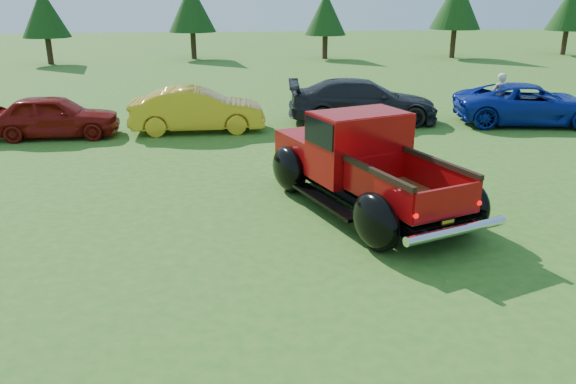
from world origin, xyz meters
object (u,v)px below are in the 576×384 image
object	(u,v)px
tree_mid_left	(191,7)
show_car_blue	(529,104)
tree_west	(44,13)
tree_east	(457,3)
pickup_truck	(358,161)
show_car_grey	(363,101)
tree_far_east	(570,9)
show_car_yellow	(197,110)
spectator	(499,98)
tree_mid_right	(326,14)
show_car_red	(54,116)

from	to	relation	value
tree_mid_left	show_car_blue	bearing A→B (deg)	-61.43
tree_west	tree_east	world-z (taller)	tree_east
pickup_truck	show_car_grey	world-z (taller)	pickup_truck
tree_mid_left	show_car_grey	bearing A→B (deg)	-73.05
tree_far_east	pickup_truck	distance (m)	36.56
tree_far_east	show_car_grey	distance (m)	29.33
tree_west	show_car_yellow	bearing A→B (deg)	-63.74
spectator	tree_east	bearing A→B (deg)	-123.56
tree_mid_right	show_car_red	xyz separation A→B (m)	(-12.56, -21.18, -2.31)
tree_west	show_car_grey	world-z (taller)	tree_west
show_car_yellow	spectator	size ratio (longest dim) A/B	2.52
show_car_grey	show_car_blue	xyz separation A→B (m)	(5.62, -0.93, -0.06)
tree_mid_left	pickup_truck	xyz separation A→B (m)	(4.40, -29.14, -2.44)
tree_far_east	show_car_blue	xyz separation A→B (m)	(-14.88, -21.75, -2.55)
pickup_truck	spectator	distance (m)	9.99
show_car_blue	show_car_red	bearing A→B (deg)	99.76
tree_far_east	tree_mid_left	bearing A→B (deg)	178.94
show_car_grey	show_car_blue	distance (m)	5.70
tree_mid_left	pickup_truck	distance (m)	29.57
tree_mid_right	show_car_grey	bearing A→B (deg)	-97.01
show_car_yellow	spectator	xyz separation A→B (m)	(10.35, 0.13, 0.15)
pickup_truck	show_car_blue	xyz separation A→B (m)	(7.73, 6.89, -0.25)
show_car_blue	spectator	size ratio (longest dim) A/B	2.91
tree_east	spectator	xyz separation A→B (m)	(-6.80, -20.33, -2.80)
show_car_red	show_car_yellow	bearing A→B (deg)	-86.90
tree_mid_left	show_car_grey	xyz separation A→B (m)	(6.50, -21.32, -2.64)
tree_mid_left	show_car_red	xyz separation A→B (m)	(-3.56, -22.18, -2.72)
show_car_red	show_car_grey	size ratio (longest dim) A/B	0.76
tree_mid_left	show_car_yellow	distance (m)	22.14
tree_west	show_car_grey	size ratio (longest dim) A/B	0.89
tree_east	spectator	distance (m)	21.62
pickup_truck	show_car_red	world-z (taller)	pickup_truck
tree_west	tree_far_east	distance (m)	36.03
tree_far_east	pickup_truck	xyz separation A→B (m)	(-22.60, -28.64, -2.30)
spectator	show_car_grey	bearing A→B (deg)	-21.22
show_car_red	show_car_blue	distance (m)	15.68
tree_mid_right	pickup_truck	distance (m)	28.59
spectator	tree_mid_right	bearing A→B (deg)	-99.03
tree_mid_left	show_car_grey	size ratio (longest dim) A/B	0.97
spectator	show_car_yellow	bearing A→B (deg)	-14.36
show_car_blue	spectator	xyz separation A→B (m)	(-0.92, 0.42, 0.16)
tree_mid_right	spectator	size ratio (longest dim) A/B	2.58
tree_east	tree_far_east	distance (m)	9.06
tree_west	show_car_blue	distance (m)	29.36
show_car_grey	show_car_yellow	bearing A→B (deg)	102.81
show_car_yellow	show_car_grey	world-z (taller)	show_car_grey
tree_mid_left	pickup_truck	world-z (taller)	tree_mid_left
tree_mid_left	tree_east	xyz separation A→B (m)	(18.00, -1.50, 0.27)
tree_west	tree_east	distance (m)	27.01
tree_mid_right	show_car_yellow	distance (m)	22.60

